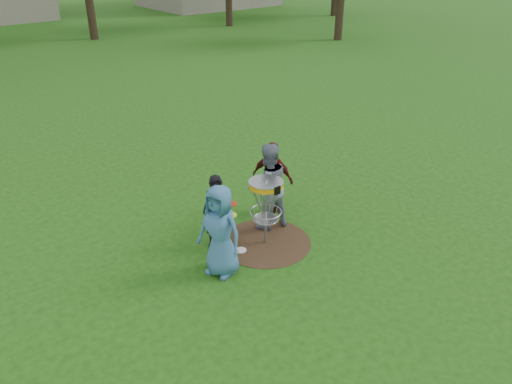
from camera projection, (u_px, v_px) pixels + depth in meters
ground at (265, 242)px, 9.85m from camera, size 100.00×100.00×0.00m
dirt_patch at (265, 242)px, 9.85m from camera, size 1.80×1.80×0.01m
player_blue at (220, 231)px, 8.60m from camera, size 0.81×0.98×1.72m
player_black at (217, 213)px, 9.39m from camera, size 0.64×0.64×1.50m
player_grey at (268, 187)px, 10.00m from camera, size 1.01×0.85×1.83m
player_maroon at (273, 178)px, 10.62m from camera, size 0.73×1.02×1.60m
disc_on_grass at (241, 250)px, 9.59m from camera, size 0.22×0.22×0.02m
disc_golf_basket at (266, 197)px, 9.39m from camera, size 0.66×0.67×1.38m
held_discs at (251, 194)px, 9.50m from camera, size 1.90×1.11×0.22m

